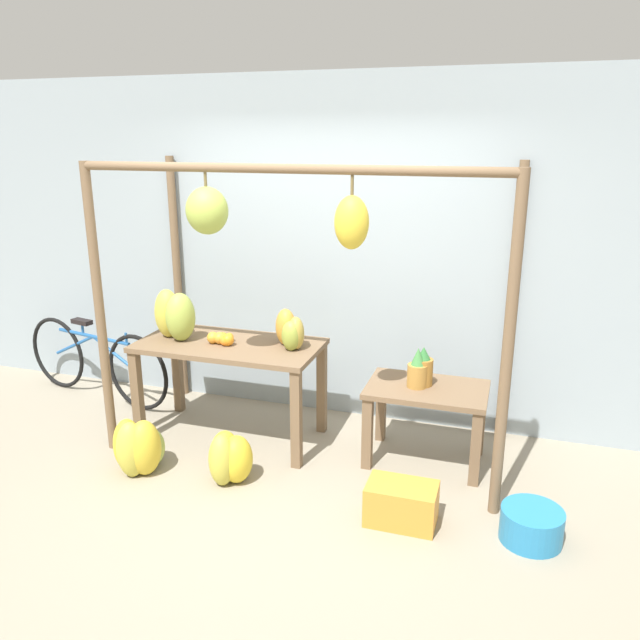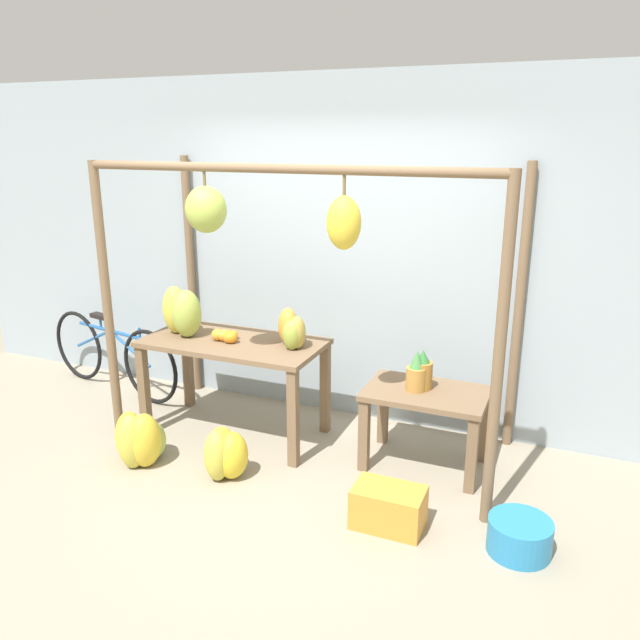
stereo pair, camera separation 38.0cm
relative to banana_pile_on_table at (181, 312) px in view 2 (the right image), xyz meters
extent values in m
plane|color=gray|center=(1.06, -0.79, -0.98)|extent=(20.00, 20.00, 0.00)
cube|color=#99A8B2|center=(1.06, 0.78, 0.42)|extent=(8.00, 0.08, 2.80)
cylinder|color=brown|center=(-0.36, -0.42, 0.10)|extent=(0.07, 0.07, 2.16)
cylinder|color=brown|center=(2.49, -0.42, 0.10)|extent=(0.07, 0.07, 2.16)
cylinder|color=brown|center=(-0.36, 0.69, 0.10)|extent=(0.07, 0.07, 2.16)
cylinder|color=brown|center=(2.49, 0.69, 0.10)|extent=(0.07, 0.07, 2.16)
cylinder|color=brown|center=(1.06, -0.42, 1.15)|extent=(2.86, 0.06, 0.06)
cylinder|color=brown|center=(0.55, -0.42, 1.07)|extent=(0.02, 0.02, 0.09)
ellipsoid|color=#9EB247|center=(0.55, -0.42, 0.87)|extent=(0.28, 0.25, 0.31)
cylinder|color=brown|center=(1.52, -0.42, 1.06)|extent=(0.02, 0.02, 0.12)
ellipsoid|color=gold|center=(1.52, -0.42, 0.84)|extent=(0.21, 0.19, 0.33)
cube|color=brown|center=(0.44, 0.04, -0.21)|extent=(1.41, 0.71, 0.04)
cube|color=brown|center=(-0.21, -0.27, -0.61)|extent=(0.07, 0.07, 0.75)
cube|color=brown|center=(1.10, -0.27, -0.61)|extent=(0.07, 0.07, 0.75)
cube|color=brown|center=(-0.21, 0.34, -0.61)|extent=(0.07, 0.07, 0.75)
cube|color=brown|center=(1.10, 0.34, -0.61)|extent=(0.07, 0.07, 0.75)
cube|color=brown|center=(1.96, 0.11, -0.41)|extent=(0.86, 0.56, 0.04)
cube|color=brown|center=(1.58, -0.12, -0.71)|extent=(0.07, 0.07, 0.55)
cube|color=brown|center=(2.34, -0.12, -0.71)|extent=(0.07, 0.07, 0.55)
cube|color=brown|center=(1.58, 0.34, -0.71)|extent=(0.07, 0.07, 0.55)
cube|color=brown|center=(2.34, 0.34, -0.71)|extent=(0.07, 0.07, 0.55)
ellipsoid|color=#9EB247|center=(0.07, -0.02, 0.00)|extent=(0.30, 0.31, 0.38)
ellipsoid|color=gold|center=(-0.08, 0.03, 0.00)|extent=(0.26, 0.25, 0.39)
sphere|color=orange|center=(0.34, 0.01, -0.16)|extent=(0.07, 0.07, 0.07)
sphere|color=orange|center=(0.44, -0.03, -0.15)|extent=(0.08, 0.08, 0.08)
sphere|color=orange|center=(0.33, -0.01, -0.15)|extent=(0.09, 0.09, 0.09)
sphere|color=orange|center=(0.43, 0.06, -0.16)|extent=(0.07, 0.07, 0.07)
sphere|color=orange|center=(0.39, -0.01, -0.15)|extent=(0.09, 0.09, 0.09)
sphere|color=orange|center=(0.40, 0.02, -0.15)|extent=(0.09, 0.09, 0.09)
sphere|color=orange|center=(0.42, 0.01, -0.16)|extent=(0.07, 0.07, 0.07)
sphere|color=orange|center=(0.46, -0.03, -0.15)|extent=(0.09, 0.09, 0.09)
cylinder|color=#B27F38|center=(1.89, 0.09, -0.31)|extent=(0.15, 0.15, 0.17)
cone|color=#428442|center=(1.89, 0.09, -0.16)|extent=(0.10, 0.10, 0.13)
cylinder|color=#A3702D|center=(1.92, 0.14, -0.30)|extent=(0.14, 0.14, 0.20)
cone|color=#337538|center=(1.92, 0.14, -0.15)|extent=(0.10, 0.10, 0.09)
ellipsoid|color=gold|center=(0.11, -0.69, -0.77)|extent=(0.28, 0.30, 0.41)
ellipsoid|color=#9EB247|center=(0.06, -0.60, -0.83)|extent=(0.36, 0.37, 0.31)
ellipsoid|color=yellow|center=(-0.04, -0.68, -0.78)|extent=(0.26, 0.27, 0.39)
ellipsoid|color=gold|center=(0.03, -0.75, -0.77)|extent=(0.27, 0.27, 0.42)
ellipsoid|color=yellow|center=(0.77, -0.59, -0.81)|extent=(0.23, 0.26, 0.35)
ellipsoid|color=yellow|center=(0.66, -0.54, -0.81)|extent=(0.28, 0.28, 0.35)
ellipsoid|color=gold|center=(0.69, -0.65, -0.79)|extent=(0.25, 0.26, 0.37)
cube|color=orange|center=(1.94, -0.71, -0.85)|extent=(0.43, 0.27, 0.26)
cylinder|color=teal|center=(2.72, -0.66, -0.88)|extent=(0.37, 0.37, 0.20)
torus|color=black|center=(-1.57, 0.46, -0.64)|extent=(0.68, 0.18, 0.69)
torus|color=black|center=(-0.56, 0.25, -0.64)|extent=(0.68, 0.18, 0.69)
cylinder|color=#235B9E|center=(-1.06, 0.36, -0.39)|extent=(0.87, 0.21, 0.03)
cylinder|color=#235B9E|center=(-1.32, 0.41, -0.51)|extent=(0.53, 0.14, 0.27)
cylinder|color=#235B9E|center=(-0.81, 0.31, -0.51)|extent=(0.53, 0.14, 0.27)
cylinder|color=#235B9E|center=(-1.19, 0.39, -0.34)|extent=(0.02, 0.02, 0.10)
cube|color=black|center=(-1.19, 0.39, -0.27)|extent=(0.21, 0.12, 0.04)
cylinder|color=#235B9E|center=(-0.66, 0.27, -0.34)|extent=(0.02, 0.02, 0.10)
ellipsoid|color=#93A33D|center=(0.96, 0.01, -0.08)|extent=(0.16, 0.14, 0.23)
ellipsoid|color=#B2993D|center=(0.98, 0.05, -0.07)|extent=(0.18, 0.19, 0.25)
ellipsoid|color=#93A33D|center=(0.95, 0.11, -0.08)|extent=(0.14, 0.12, 0.23)
ellipsoid|color=gold|center=(0.88, 0.12, -0.05)|extent=(0.23, 0.23, 0.29)
camera|label=1|loc=(2.49, -4.09, 1.35)|focal=35.00mm
camera|label=2|loc=(2.85, -3.95, 1.35)|focal=35.00mm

